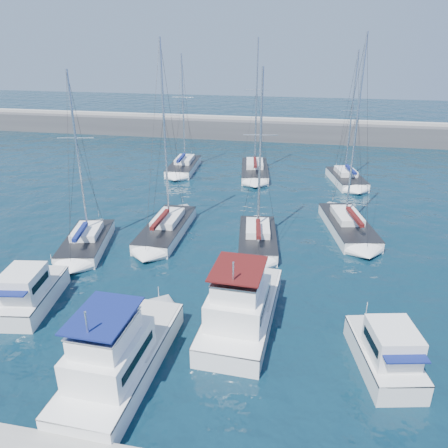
% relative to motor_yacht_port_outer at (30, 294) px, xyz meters
% --- Properties ---
extents(ground, '(220.00, 220.00, 0.00)m').
position_rel_motor_yacht_port_outer_xyz_m(ground, '(10.46, 1.10, -0.94)').
color(ground, black).
rests_on(ground, ground).
extents(breakwater, '(160.00, 6.00, 4.45)m').
position_rel_motor_yacht_port_outer_xyz_m(breakwater, '(10.46, 53.10, 0.11)').
color(breakwater, '#424244').
rests_on(breakwater, ground).
extents(motor_yacht_port_outer, '(3.40, 6.19, 3.20)m').
position_rel_motor_yacht_port_outer_xyz_m(motor_yacht_port_outer, '(0.00, 0.00, 0.00)').
color(motor_yacht_port_outer, silver).
rests_on(motor_yacht_port_outer, ground).
extents(motor_yacht_port_inner, '(3.60, 9.39, 4.69)m').
position_rel_motor_yacht_port_outer_xyz_m(motor_yacht_port_inner, '(7.92, -4.67, 0.19)').
color(motor_yacht_port_inner, white).
rests_on(motor_yacht_port_inner, ground).
extents(motor_yacht_stbd_inner, '(3.95, 9.32, 4.69)m').
position_rel_motor_yacht_port_outer_xyz_m(motor_yacht_stbd_inner, '(13.08, 0.66, 0.19)').
color(motor_yacht_stbd_inner, white).
rests_on(motor_yacht_stbd_inner, ground).
extents(motor_yacht_stbd_outer, '(3.63, 5.85, 3.20)m').
position_rel_motor_yacht_port_outer_xyz_m(motor_yacht_stbd_outer, '(20.78, -1.55, 0.00)').
color(motor_yacht_stbd_outer, silver).
rests_on(motor_yacht_stbd_outer, ground).
extents(sailboat_mid_a, '(4.61, 7.78, 13.88)m').
position_rel_motor_yacht_port_outer_xyz_m(sailboat_mid_a, '(-0.64, 8.44, -0.42)').
color(sailboat_mid_a, white).
rests_on(sailboat_mid_a, ground).
extents(sailboat_mid_b, '(3.17, 9.02, 15.95)m').
position_rel_motor_yacht_port_outer_xyz_m(sailboat_mid_b, '(4.76, 12.29, -0.42)').
color(sailboat_mid_b, silver).
rests_on(sailboat_mid_b, ground).
extents(sailboat_mid_c, '(3.97, 7.99, 14.03)m').
position_rel_motor_yacht_port_outer_xyz_m(sailboat_mid_c, '(12.67, 11.72, -0.42)').
color(sailboat_mid_c, white).
rests_on(sailboat_mid_c, ground).
extents(sailboat_mid_d, '(5.03, 9.40, 16.33)m').
position_rel_motor_yacht_port_outer_xyz_m(sailboat_mid_d, '(20.02, 15.94, -0.41)').
color(sailboat_mid_d, silver).
rests_on(sailboat_mid_d, ground).
extents(sailboat_back_a, '(3.64, 8.59, 14.24)m').
position_rel_motor_yacht_port_outer_xyz_m(sailboat_back_a, '(0.70, 31.68, -0.43)').
color(sailboat_back_a, white).
rests_on(sailboat_back_a, ground).
extents(sailboat_back_b, '(4.47, 9.61, 15.99)m').
position_rel_motor_yacht_port_outer_xyz_m(sailboat_back_b, '(9.80, 31.53, -0.42)').
color(sailboat_back_b, silver).
rests_on(sailboat_back_b, ground).
extents(sailboat_back_c, '(4.67, 7.86, 14.78)m').
position_rel_motor_yacht_port_outer_xyz_m(sailboat_back_c, '(20.69, 30.18, -0.41)').
color(sailboat_back_c, white).
rests_on(sailboat_back_c, ground).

